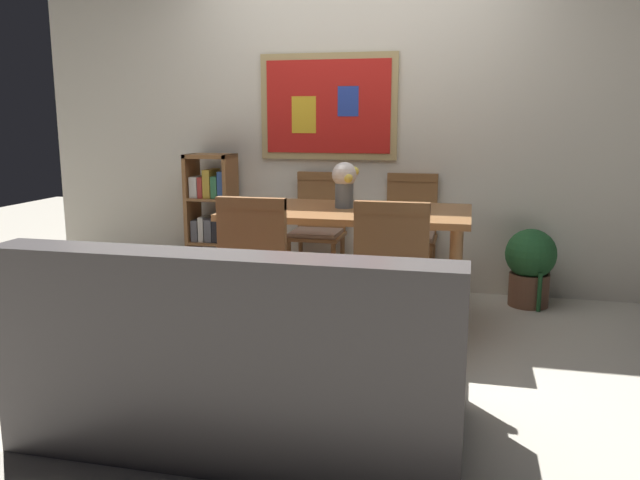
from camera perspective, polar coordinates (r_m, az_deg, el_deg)
The scene contains 11 objects.
ground_plane at distance 3.78m, azimuth -0.76°, elevation -9.52°, with size 12.00×12.00×0.00m, color beige.
wall_back_with_painting at distance 4.97m, azimuth 3.33°, elevation 10.67°, with size 5.20×0.14×2.60m.
dining_table at distance 4.09m, azimuth 2.61°, elevation 1.45°, with size 1.53×0.87×0.75m.
dining_chair_near_left at distance 3.52m, azimuth -5.58°, elevation -2.01°, with size 0.40×0.41×0.91m.
dining_chair_far_right at distance 4.81m, azimuth 8.11°, elevation 1.41°, with size 0.40×0.41×0.91m.
dining_chair_far_left at distance 4.88m, azimuth -0.12°, elevation 1.66°, with size 0.40×0.41×0.91m.
dining_chair_near_right at distance 3.36m, azimuth 6.56°, elevation -2.68°, with size 0.40×0.41×0.91m.
leather_couch at distance 2.70m, azimuth -7.05°, elevation -11.13°, with size 1.80×0.84×0.84m.
bookshelf at distance 5.12m, azimuth -9.57°, elevation 1.38°, with size 0.36×0.28×1.04m.
potted_ivy at distance 4.74m, azimuth 18.37°, elevation -2.12°, with size 0.35×0.35×0.55m.
flower_vase at distance 4.12m, azimuth 2.23°, elevation 5.29°, with size 0.17×0.17×0.30m.
Camera 1 is at (0.87, -3.44, 1.32)m, focal length 35.61 mm.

